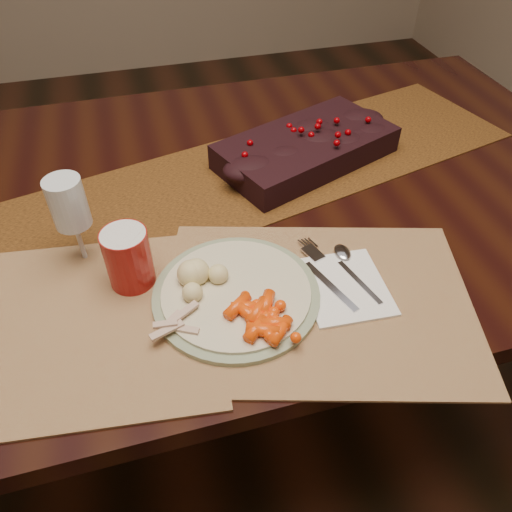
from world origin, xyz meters
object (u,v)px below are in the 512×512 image
object	(u,v)px
mashed_potatoes	(205,276)
baby_carrots	(245,318)
centerpiece	(306,144)
turkey_shreds	(174,323)
red_cup	(128,258)
wine_glass	(74,222)
dining_table	(216,313)
napkin	(344,286)
dinner_plate	(236,294)
placemat_main	(318,301)

from	to	relation	value
mashed_potatoes	baby_carrots	bearing A→B (deg)	-65.30
centerpiece	turkey_shreds	size ratio (longest dim) A/B	4.94
red_cup	wine_glass	bearing A→B (deg)	133.68
baby_carrots	mashed_potatoes	size ratio (longest dim) A/B	1.24
dining_table	napkin	distance (m)	0.53
dinner_plate	mashed_potatoes	bearing A→B (deg)	151.69
napkin	centerpiece	bearing A→B (deg)	83.46
centerpiece	placemat_main	size ratio (longest dim) A/B	0.77
mashed_potatoes	dining_table	bearing A→B (deg)	79.04
baby_carrots	red_cup	distance (m)	0.22
napkin	placemat_main	bearing A→B (deg)	-161.17
centerpiece	turkey_shreds	xyz separation A→B (m)	(-0.35, -0.40, -0.01)
centerpiece	baby_carrots	distance (m)	0.49
mashed_potatoes	red_cup	distance (m)	0.13
placemat_main	baby_carrots	distance (m)	0.13
turkey_shreds	wine_glass	world-z (taller)	wine_glass
dinner_plate	mashed_potatoes	world-z (taller)	mashed_potatoes
dining_table	red_cup	distance (m)	0.51
centerpiece	dining_table	bearing A→B (deg)	-164.63
centerpiece	turkey_shreds	bearing A→B (deg)	-131.15
turkey_shreds	red_cup	xyz separation A→B (m)	(-0.05, 0.13, 0.03)
dining_table	turkey_shreds	distance (m)	0.54
placemat_main	napkin	bearing A→B (deg)	31.38
wine_glass	mashed_potatoes	bearing A→B (deg)	-36.27
baby_carrots	dining_table	bearing A→B (deg)	88.40
baby_carrots	mashed_potatoes	bearing A→B (deg)	114.70
dining_table	turkey_shreds	size ratio (longest dim) A/B	23.19
centerpiece	napkin	size ratio (longest dim) A/B	2.47
baby_carrots	turkey_shreds	xyz separation A→B (m)	(-0.10, 0.02, -0.00)
placemat_main	turkey_shreds	bearing A→B (deg)	-162.81
placemat_main	wine_glass	bearing A→B (deg)	166.51
dining_table	napkin	size ratio (longest dim) A/B	11.60
dinner_plate	mashed_potatoes	distance (m)	0.06
placemat_main	red_cup	distance (m)	0.31
dinner_plate	red_cup	distance (m)	0.18
placemat_main	mashed_potatoes	size ratio (longest dim) A/B	5.84
dining_table	baby_carrots	xyz separation A→B (m)	(-0.01, -0.36, 0.40)
napkin	turkey_shreds	bearing A→B (deg)	-172.70
placemat_main	wine_glass	world-z (taller)	wine_glass
baby_carrots	napkin	distance (m)	0.19
napkin	dinner_plate	bearing A→B (deg)	174.75
dinner_plate	placemat_main	bearing A→B (deg)	-18.47
red_cup	wine_glass	world-z (taller)	wine_glass
centerpiece	placemat_main	distance (m)	0.42
dinner_plate	napkin	world-z (taller)	dinner_plate
dining_table	baby_carrots	distance (m)	0.54
napkin	red_cup	world-z (taller)	red_cup
placemat_main	red_cup	bearing A→B (deg)	172.43
dining_table	baby_carrots	bearing A→B (deg)	-91.60
dining_table	red_cup	bearing A→B (deg)	-128.15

